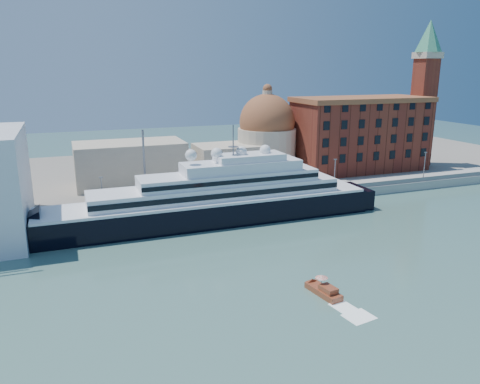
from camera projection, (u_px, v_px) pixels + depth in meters
name	position (u px, v px, depth m)	size (l,w,h in m)	color
ground	(283.00, 254.00, 88.33)	(400.00, 400.00, 0.00)	#355C55
quay	(225.00, 201.00, 118.76)	(180.00, 10.00, 2.50)	gray
land	(185.00, 170.00, 155.90)	(260.00, 72.00, 2.00)	slate
quay_fence	(231.00, 199.00, 114.21)	(180.00, 0.10, 1.20)	slate
superyacht	(199.00, 205.00, 104.62)	(85.73, 11.89, 25.62)	black
service_barge	(19.00, 241.00, 92.79)	(13.39, 8.32, 2.86)	white
water_taxi	(324.00, 290.00, 72.27)	(3.27, 6.98, 3.19)	maroon
warehouse	(360.00, 133.00, 149.55)	(43.00, 19.00, 23.25)	maroon
campanile	(425.00, 85.00, 153.90)	(8.40, 8.40, 47.00)	maroon
church	(219.00, 148.00, 139.90)	(66.00, 18.00, 25.50)	beige
lamp_posts	(177.00, 174.00, 110.66)	(120.80, 2.40, 18.00)	slate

